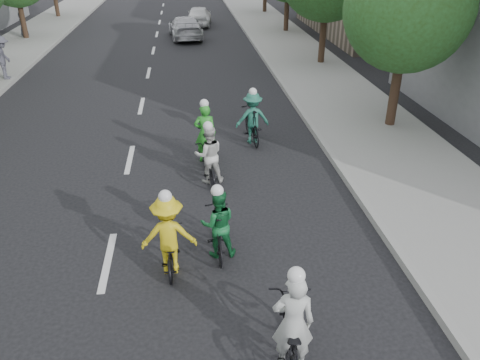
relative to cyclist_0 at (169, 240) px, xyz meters
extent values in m
plane|color=black|center=(-1.32, 0.38, -0.69)|extent=(120.00, 120.00, 0.00)
cube|color=gray|center=(6.68, 10.38, -0.62)|extent=(4.00, 80.00, 0.15)
cube|color=#999993|center=(4.73, 10.38, -0.60)|extent=(0.18, 80.00, 0.18)
cylinder|color=black|center=(-9.52, 24.38, 0.44)|extent=(0.32, 0.32, 2.27)
cylinder|color=black|center=(-9.52, 33.38, 0.55)|extent=(0.32, 0.32, 2.48)
cylinder|color=black|center=(7.48, 6.98, 0.44)|extent=(0.32, 0.32, 2.27)
sphere|color=#294A18|center=(7.48, 6.98, 3.28)|extent=(4.00, 4.00, 4.00)
cylinder|color=black|center=(7.48, 15.98, 0.55)|extent=(0.32, 0.32, 2.48)
cylinder|color=black|center=(7.48, 24.98, 0.44)|extent=(0.32, 0.32, 2.27)
imported|color=black|center=(0.00, 0.06, -0.30)|extent=(0.53, 1.51, 0.79)
imported|color=yellow|center=(0.00, -0.04, 0.15)|extent=(1.09, 0.63, 1.68)
sphere|color=white|center=(0.00, -0.04, 1.01)|extent=(0.26, 0.26, 0.26)
imported|color=black|center=(1.00, 3.81, -0.24)|extent=(0.75, 1.79, 0.92)
imported|color=silver|center=(1.00, 3.71, 0.10)|extent=(0.82, 0.66, 1.59)
sphere|color=white|center=(1.00, 3.71, 0.91)|extent=(0.26, 0.26, 0.26)
imported|color=black|center=(0.97, 5.14, -0.22)|extent=(0.53, 1.58, 0.94)
imported|color=green|center=(0.97, 5.04, 0.18)|extent=(0.66, 0.45, 1.76)
sphere|color=white|center=(0.97, 5.04, 1.08)|extent=(0.26, 0.26, 0.26)
imported|color=black|center=(2.54, 6.39, -0.13)|extent=(0.69, 1.93, 1.14)
imported|color=#246D58|center=(2.54, 6.29, 0.14)|extent=(1.12, 0.71, 1.66)
sphere|color=white|center=(2.54, 6.29, 0.99)|extent=(0.26, 0.26, 0.26)
imported|color=black|center=(1.00, 0.49, -0.19)|extent=(0.49, 1.70, 1.02)
imported|color=#156231|center=(1.00, 0.39, 0.06)|extent=(0.74, 0.58, 1.51)
sphere|color=white|center=(1.00, 0.39, 0.83)|extent=(0.26, 0.26, 0.26)
imported|color=black|center=(1.90, -2.52, -0.19)|extent=(0.94, 2.01, 1.02)
imported|color=#BABEBA|center=(1.90, -2.62, 0.18)|extent=(0.69, 0.51, 1.75)
sphere|color=white|center=(1.90, -2.62, 1.08)|extent=(0.26, 0.26, 0.26)
imported|color=#BBBCC0|center=(0.60, 23.80, 0.00)|extent=(2.40, 4.92, 1.38)
imported|color=white|center=(1.69, 28.54, 0.01)|extent=(2.09, 4.26, 1.40)
imported|color=#4C4D59|center=(-7.62, 14.57, 0.41)|extent=(0.80, 1.28, 1.90)
imported|color=#444550|center=(-9.70, 24.83, 0.21)|extent=(0.62, 0.82, 1.52)
camera|label=1|loc=(0.51, -7.67, 5.32)|focal=35.00mm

